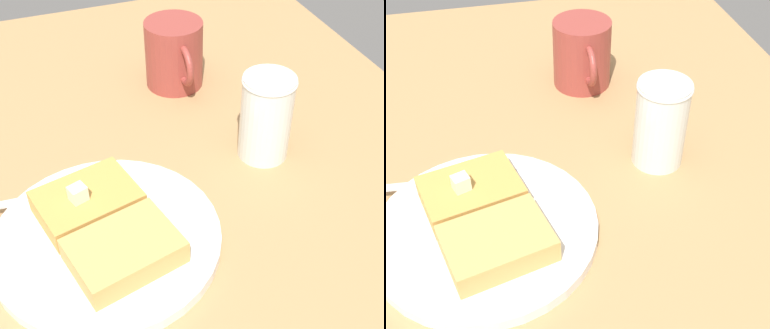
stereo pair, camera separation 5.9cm
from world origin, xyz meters
The scene contains 8 objects.
table_surface centered at (0.00, 0.00, 1.35)cm, with size 111.98×111.98×2.69cm, color #A98051.
plate centered at (1.65, 7.51, 3.49)cm, with size 24.02×24.02×1.38cm.
toast_slice_left centered at (-2.28, 6.53, 5.43)cm, with size 7.66×10.38×2.73cm, color gold.
toast_slice_middle centered at (5.57, 8.48, 5.43)cm, with size 7.66×10.38×2.73cm, color tan.
butter_pat_primary centered at (-1.68, 5.65, 7.65)cm, with size 1.70×1.53×1.70cm, color #F0EAC7.
fork centered at (-5.96, 4.94, 4.25)cm, with size 2.51×16.06×0.36cm.
syrup_jar centered at (-6.21, 29.49, 7.64)cm, with size 6.54×6.54×11.02cm.
coffee_mug centered at (-25.47, 24.47, 7.61)cm, with size 11.47×8.35×9.79cm.
Camera 2 is at (41.38, 8.44, 46.07)cm, focal length 50.00 mm.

